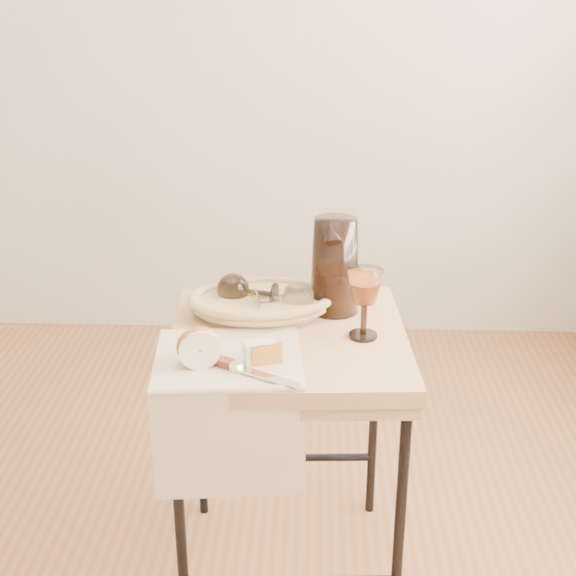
# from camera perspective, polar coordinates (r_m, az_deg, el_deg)

# --- Properties ---
(side_table) EXTENTS (0.56, 0.56, 0.68)m
(side_table) POSITION_cam_1_polar(r_m,az_deg,el_deg) (1.98, 0.02, -12.17)
(side_table) COLOR #906038
(side_table) RESTS_ON floor
(tea_towel) EXTENTS (0.33, 0.31, 0.01)m
(tea_towel) POSITION_cam_1_polar(r_m,az_deg,el_deg) (1.70, -4.31, -5.00)
(tea_towel) COLOR #F5E2BC
(tea_towel) RESTS_ON side_table
(bread_basket) EXTENTS (0.34, 0.25, 0.05)m
(bread_basket) POSITION_cam_1_polar(r_m,az_deg,el_deg) (1.90, -1.90, -1.18)
(bread_basket) COLOR tan
(bread_basket) RESTS_ON side_table
(goblet_lying_a) EXTENTS (0.15, 0.11, 0.08)m
(goblet_lying_a) POSITION_cam_1_polar(r_m,az_deg,el_deg) (1.90, -2.70, -0.26)
(goblet_lying_a) COLOR #33281C
(goblet_lying_a) RESTS_ON bread_basket
(goblet_lying_b) EXTENTS (0.14, 0.11, 0.07)m
(goblet_lying_b) POSITION_cam_1_polar(r_m,az_deg,el_deg) (1.87, -0.55, -0.75)
(goblet_lying_b) COLOR white
(goblet_lying_b) RESTS_ON bread_basket
(pitcher) EXTENTS (0.21, 0.27, 0.27)m
(pitcher) POSITION_cam_1_polar(r_m,az_deg,el_deg) (1.89, 3.38, 1.64)
(pitcher) COLOR black
(pitcher) RESTS_ON side_table
(wine_goblet) EXTENTS (0.09, 0.09, 0.16)m
(wine_goblet) POSITION_cam_1_polar(r_m,az_deg,el_deg) (1.77, 5.50, -1.13)
(wine_goblet) COLOR white
(wine_goblet) RESTS_ON side_table
(apple_half) EXTENTS (0.10, 0.07, 0.09)m
(apple_half) POSITION_cam_1_polar(r_m,az_deg,el_deg) (1.65, -6.43, -4.17)
(apple_half) COLOR red
(apple_half) RESTS_ON tea_towel
(apple_wedge) EXTENTS (0.07, 0.06, 0.04)m
(apple_wedge) POSITION_cam_1_polar(r_m,az_deg,el_deg) (1.67, -2.01, -4.60)
(apple_wedge) COLOR white
(apple_wedge) RESTS_ON tea_towel
(table_knife) EXTENTS (0.23, 0.15, 0.02)m
(table_knife) POSITION_cam_1_polar(r_m,az_deg,el_deg) (1.64, -3.43, -5.64)
(table_knife) COLOR silver
(table_knife) RESTS_ON tea_towel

